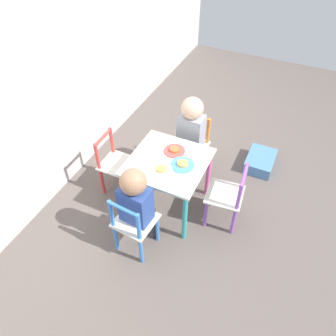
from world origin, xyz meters
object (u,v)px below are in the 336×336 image
(child_right, at_px, (190,131))
(plate_left, at_px, (161,170))
(storage_bin, at_px, (260,161))
(plate_front, at_px, (183,164))
(kids_table, at_px, (168,169))
(chair_blue, at_px, (134,225))
(chair_red, at_px, (116,165))
(chair_purple, at_px, (228,197))
(plate_right, at_px, (174,150))
(child_left, at_px, (137,201))
(chair_orange, at_px, (192,147))

(child_right, distance_m, plate_left, 0.52)
(storage_bin, bearing_deg, plate_front, 149.42)
(kids_table, distance_m, storage_bin, 1.02)
(chair_blue, xyz_separation_m, chair_red, (0.46, 0.42, 0.00))
(kids_table, relative_size, plate_front, 3.28)
(chair_blue, relative_size, plate_front, 3.15)
(chair_purple, bearing_deg, plate_right, -104.06)
(plate_right, bearing_deg, child_left, 176.01)
(chair_blue, xyz_separation_m, plate_left, (0.35, -0.04, 0.23))
(storage_bin, bearing_deg, plate_right, 139.11)
(plate_left, bearing_deg, plate_front, -45.00)
(child_right, height_order, child_left, child_right)
(chair_blue, bearing_deg, storage_bin, -111.24)
(child_right, distance_m, plate_right, 0.29)
(kids_table, relative_size, plate_right, 3.50)
(chair_orange, bearing_deg, plate_right, -90.41)
(child_right, bearing_deg, storage_bin, 34.53)
(chair_purple, height_order, plate_right, chair_purple)
(plate_left, relative_size, storage_bin, 0.48)
(chair_blue, bearing_deg, chair_orange, -88.07)
(chair_purple, bearing_deg, plate_front, -88.15)
(plate_front, relative_size, storage_bin, 0.51)
(chair_purple, xyz_separation_m, chair_red, (-0.05, 0.92, 0.00))
(plate_left, bearing_deg, chair_orange, -1.01)
(plate_right, bearing_deg, chair_orange, -1.66)
(chair_orange, distance_m, plate_right, 0.42)
(chair_blue, xyz_separation_m, chair_purple, (0.51, -0.50, 0.00))
(chair_red, relative_size, child_right, 0.69)
(chair_red, bearing_deg, plate_right, -76.26)
(child_right, relative_size, plate_left, 4.78)
(plate_left, bearing_deg, chair_blue, 173.22)
(kids_table, bearing_deg, plate_left, 180.00)
(plate_right, bearing_deg, chair_purple, -98.34)
(child_left, bearing_deg, storage_bin, -112.20)
(child_right, bearing_deg, chair_red, -137.77)
(child_left, bearing_deg, chair_purple, -132.91)
(chair_blue, distance_m, chair_red, 0.62)
(chair_orange, bearing_deg, chair_blue, -91.93)
(chair_purple, relative_size, plate_front, 3.15)
(chair_purple, distance_m, child_right, 0.61)
(chair_blue, relative_size, chair_purple, 1.00)
(chair_blue, distance_m, child_left, 0.20)
(chair_orange, relative_size, child_left, 0.73)
(chair_red, distance_m, child_right, 0.66)
(child_right, bearing_deg, plate_front, -74.17)
(child_right, bearing_deg, kids_table, -90.00)
(kids_table, distance_m, child_left, 0.41)
(chair_orange, relative_size, chair_blue, 1.00)
(child_left, distance_m, storage_bin, 1.38)
(child_left, height_order, plate_left, child_left)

